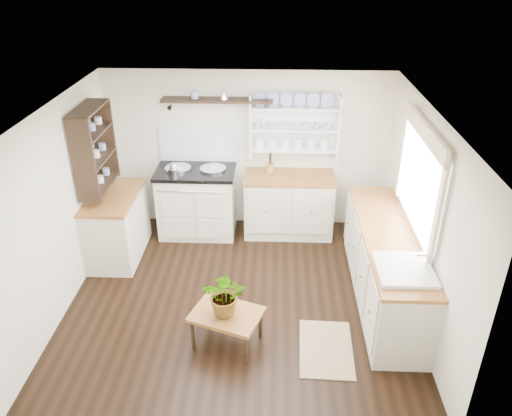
# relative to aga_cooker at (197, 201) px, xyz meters

# --- Properties ---
(floor) EXTENTS (4.00, 3.80, 0.01)m
(floor) POSITION_rel_aga_cooker_xyz_m (0.71, -1.57, -0.50)
(floor) COLOR black
(floor) RESTS_ON ground
(wall_back) EXTENTS (4.00, 0.02, 2.30)m
(wall_back) POSITION_rel_aga_cooker_xyz_m (0.71, 0.33, 0.65)
(wall_back) COLOR beige
(wall_back) RESTS_ON ground
(wall_right) EXTENTS (0.02, 3.80, 2.30)m
(wall_right) POSITION_rel_aga_cooker_xyz_m (2.71, -1.57, 0.65)
(wall_right) COLOR beige
(wall_right) RESTS_ON ground
(wall_left) EXTENTS (0.02, 3.80, 2.30)m
(wall_left) POSITION_rel_aga_cooker_xyz_m (-1.29, -1.57, 0.65)
(wall_left) COLOR beige
(wall_left) RESTS_ON ground
(ceiling) EXTENTS (4.00, 3.80, 0.01)m
(ceiling) POSITION_rel_aga_cooker_xyz_m (0.71, -1.57, 1.80)
(ceiling) COLOR white
(ceiling) RESTS_ON wall_back
(window) EXTENTS (0.08, 1.55, 1.22)m
(window) POSITION_rel_aga_cooker_xyz_m (2.66, -1.42, 1.06)
(window) COLOR white
(window) RESTS_ON wall_right
(aga_cooker) EXTENTS (1.10, 0.76, 1.02)m
(aga_cooker) POSITION_rel_aga_cooker_xyz_m (0.00, 0.00, 0.00)
(aga_cooker) COLOR beige
(aga_cooker) RESTS_ON floor
(back_cabinets) EXTENTS (1.27, 0.63, 0.90)m
(back_cabinets) POSITION_rel_aga_cooker_xyz_m (1.31, 0.03, -0.04)
(back_cabinets) COLOR beige
(back_cabinets) RESTS_ON floor
(right_cabinets) EXTENTS (0.62, 2.43, 0.90)m
(right_cabinets) POSITION_rel_aga_cooker_xyz_m (2.41, -1.47, -0.04)
(right_cabinets) COLOR beige
(right_cabinets) RESTS_ON floor
(belfast_sink) EXTENTS (0.55, 0.60, 0.45)m
(belfast_sink) POSITION_rel_aga_cooker_xyz_m (2.42, -2.22, 0.30)
(belfast_sink) COLOR white
(belfast_sink) RESTS_ON right_cabinets
(left_cabinets) EXTENTS (0.62, 1.13, 0.90)m
(left_cabinets) POSITION_rel_aga_cooker_xyz_m (-0.99, -0.67, -0.04)
(left_cabinets) COLOR beige
(left_cabinets) RESTS_ON floor
(plate_rack) EXTENTS (1.20, 0.22, 0.90)m
(plate_rack) POSITION_rel_aga_cooker_xyz_m (1.36, 0.29, 1.05)
(plate_rack) COLOR white
(plate_rack) RESTS_ON wall_back
(high_shelf) EXTENTS (1.50, 0.29, 0.16)m
(high_shelf) POSITION_rel_aga_cooker_xyz_m (0.31, 0.21, 1.41)
(high_shelf) COLOR black
(high_shelf) RESTS_ON wall_back
(left_shelving) EXTENTS (0.28, 0.80, 1.05)m
(left_shelving) POSITION_rel_aga_cooker_xyz_m (-1.13, -0.67, 1.05)
(left_shelving) COLOR black
(left_shelving) RESTS_ON wall_left
(kettle) EXTENTS (0.16, 0.16, 0.20)m
(kettle) POSITION_rel_aga_cooker_xyz_m (-0.28, -0.12, 0.53)
(kettle) COLOR silver
(kettle) RESTS_ON aga_cooker
(utensil_crock) EXTENTS (0.11, 0.11, 0.13)m
(utensil_crock) POSITION_rel_aga_cooker_xyz_m (1.03, 0.11, 0.47)
(utensil_crock) COLOR olive
(utensil_crock) RESTS_ON back_cabinets
(center_table) EXTENTS (0.83, 0.71, 0.38)m
(center_table) POSITION_rel_aga_cooker_xyz_m (0.63, -2.31, -0.17)
(center_table) COLOR brown
(center_table) RESTS_ON floor
(potted_plant) EXTENTS (0.46, 0.41, 0.48)m
(potted_plant) POSITION_rel_aga_cooker_xyz_m (0.63, -2.31, 0.12)
(potted_plant) COLOR #3F7233
(potted_plant) RESTS_ON center_table
(floor_rug) EXTENTS (0.58, 0.87, 0.02)m
(floor_rug) POSITION_rel_aga_cooker_xyz_m (1.68, -2.39, -0.49)
(floor_rug) COLOR olive
(floor_rug) RESTS_ON floor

